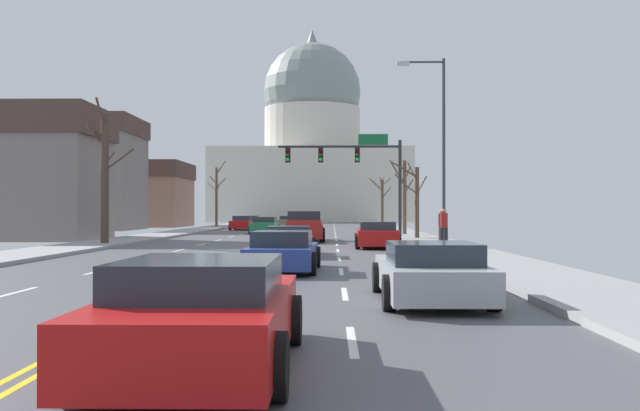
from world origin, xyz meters
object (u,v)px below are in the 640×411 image
at_px(street_lamp_right, 438,136).
at_px(pedestrian_01, 444,225).
at_px(sedan_oncoming_00, 265,226).
at_px(signal_gantry, 355,163).
at_px(pedestrian_00, 442,223).
at_px(sedan_near_05, 202,315).
at_px(sedan_near_02, 289,242).
at_px(pickup_truck_near_00, 304,228).
at_px(sedan_near_04, 430,273).
at_px(sedan_oncoming_01, 242,223).
at_px(sedan_near_01, 377,235).
at_px(sedan_near_03, 283,252).
at_px(sedan_oncoming_02, 250,222).
at_px(sedan_oncoming_03, 287,221).

bearing_deg(street_lamp_right, pedestrian_01, 3.91).
height_order(street_lamp_right, sedan_oncoming_00, street_lamp_right).
xyz_separation_m(signal_gantry, street_lamp_right, (3.20, -13.36, 0.21)).
xyz_separation_m(street_lamp_right, pedestrian_00, (1.13, 6.02, -3.97)).
height_order(sedan_near_05, sedan_oncoming_00, sedan_oncoming_00).
distance_m(sedan_near_02, pedestrian_00, 12.40).
relative_size(pickup_truck_near_00, sedan_near_04, 1.31).
distance_m(street_lamp_right, sedan_oncoming_01, 34.93).
height_order(sedan_near_01, sedan_near_03, sedan_near_01).
bearing_deg(sedan_oncoming_02, sedan_near_01, -74.67).
relative_size(signal_gantry, sedan_near_05, 1.84).
bearing_deg(sedan_near_01, signal_gantry, 93.08).
distance_m(sedan_near_01, pedestrian_00, 5.60).
distance_m(sedan_near_03, pedestrian_00, 18.18).
relative_size(sedan_oncoming_01, pedestrian_00, 2.66).
relative_size(street_lamp_right, sedan_oncoming_03, 1.81).
xyz_separation_m(signal_gantry, sedan_near_05, (-2.95, -36.12, -4.25)).
xyz_separation_m(sedan_near_01, pedestrian_00, (3.71, 4.17, 0.48)).
relative_size(signal_gantry, sedan_oncoming_03, 1.71).
height_order(street_lamp_right, pickup_truck_near_00, street_lamp_right).
relative_size(signal_gantry, sedan_oncoming_02, 1.86).
distance_m(pickup_truck_near_00, sedan_oncoming_00, 13.08).
bearing_deg(sedan_near_02, sedan_near_04, -74.98).
bearing_deg(sedan_near_04, sedan_near_03, 117.06).
bearing_deg(signal_gantry, pedestrian_00, -59.47).
height_order(pickup_truck_near_00, sedan_near_05, pickup_truck_near_00).
relative_size(pickup_truck_near_00, sedan_oncoming_01, 1.31).
relative_size(sedan_near_03, sedan_oncoming_01, 0.99).
relative_size(sedan_oncoming_00, pedestrian_01, 2.63).
height_order(sedan_near_01, pedestrian_00, pedestrian_00).
bearing_deg(sedan_near_02, street_lamp_right, 31.06).
bearing_deg(signal_gantry, sedan_near_03, -96.91).
xyz_separation_m(sedan_near_02, sedan_oncoming_03, (-3.61, 53.79, -0.00)).
xyz_separation_m(sedan_near_05, sedan_oncoming_01, (-6.80, 54.89, 0.02)).
bearing_deg(sedan_near_04, street_lamp_right, 80.67).
relative_size(sedan_near_02, pedestrian_01, 2.54).
xyz_separation_m(sedan_oncoming_03, pedestrian_00, (11.11, -43.93, 0.53)).
relative_size(sedan_near_03, pedestrian_00, 2.65).
bearing_deg(street_lamp_right, sedan_oncoming_03, 101.30).
xyz_separation_m(signal_gantry, pedestrian_00, (4.33, -7.34, -3.76)).
distance_m(sedan_near_02, sedan_oncoming_02, 45.09).
bearing_deg(pickup_truck_near_00, sedan_near_01, -62.43).
bearing_deg(pedestrian_01, signal_gantry, 104.56).
relative_size(sedan_oncoming_00, sedan_oncoming_01, 1.02).
height_order(sedan_near_03, sedan_oncoming_00, sedan_oncoming_00).
distance_m(sedan_near_05, pedestrian_01, 23.67).
bearing_deg(signal_gantry, street_lamp_right, -76.53).
height_order(sedan_oncoming_00, sedan_oncoming_03, sedan_oncoming_00).
xyz_separation_m(sedan_near_04, pedestrian_01, (3.08, 17.13, 0.56)).
distance_m(pickup_truck_near_00, sedan_oncoming_01, 24.08).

